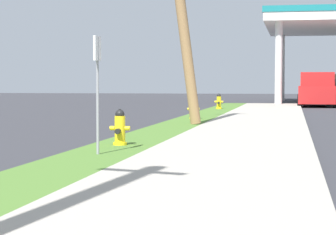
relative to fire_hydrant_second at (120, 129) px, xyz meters
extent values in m
cylinder|color=yellow|center=(0.00, 0.01, -0.30)|extent=(0.29, 0.29, 0.06)
cylinder|color=yellow|center=(0.00, 0.01, -0.03)|extent=(0.22, 0.22, 0.60)
sphere|color=black|center=(0.00, 0.01, 0.31)|extent=(0.19, 0.19, 0.19)
cylinder|color=black|center=(0.00, 0.01, 0.39)|extent=(0.06, 0.06, 0.05)
cylinder|color=yellow|center=(-0.16, 0.01, 0.02)|extent=(0.10, 0.09, 0.09)
cylinder|color=yellow|center=(0.16, 0.01, 0.02)|extent=(0.10, 0.09, 0.09)
cylinder|color=black|center=(0.00, -0.16, -0.03)|extent=(0.11, 0.12, 0.11)
cylinder|color=yellow|center=(0.05, 9.98, -0.30)|extent=(0.29, 0.29, 0.06)
cylinder|color=yellow|center=(0.05, 9.98, -0.03)|extent=(0.22, 0.22, 0.60)
sphere|color=black|center=(0.05, 9.98, 0.31)|extent=(0.19, 0.19, 0.19)
cylinder|color=black|center=(0.05, 9.98, 0.39)|extent=(0.06, 0.06, 0.05)
cylinder|color=yellow|center=(-0.11, 9.98, 0.02)|extent=(0.10, 0.09, 0.09)
cylinder|color=yellow|center=(0.21, 9.98, 0.02)|extent=(0.10, 0.09, 0.09)
cylinder|color=black|center=(0.05, 9.81, -0.03)|extent=(0.11, 0.12, 0.11)
cylinder|color=yellow|center=(-0.02, 18.81, -0.30)|extent=(0.29, 0.29, 0.06)
cylinder|color=yellow|center=(-0.02, 18.81, -0.03)|extent=(0.22, 0.22, 0.60)
sphere|color=black|center=(-0.02, 18.81, 0.31)|extent=(0.19, 0.19, 0.19)
cylinder|color=black|center=(-0.02, 18.81, 0.39)|extent=(0.06, 0.06, 0.05)
cylinder|color=yellow|center=(-0.18, 18.81, 0.02)|extent=(0.10, 0.09, 0.09)
cylinder|color=yellow|center=(0.14, 18.81, 0.02)|extent=(0.10, 0.09, 0.09)
cylinder|color=black|center=(-0.02, 18.64, -0.03)|extent=(0.11, 0.12, 0.11)
cylinder|color=gray|center=(0.05, -1.74, 0.72)|extent=(0.05, 0.05, 2.10)
cube|color=white|center=(0.05, -1.74, 1.57)|extent=(0.04, 0.36, 0.44)
cylinder|color=silver|center=(2.64, 27.01, 2.06)|extent=(0.44, 0.44, 5.01)
cylinder|color=silver|center=(2.64, 38.90, 2.06)|extent=(0.44, 0.44, 5.01)
cube|color=white|center=(5.83, 32.96, 4.81)|extent=(8.16, 13.68, 0.50)
cube|color=#197A7F|center=(5.83, 32.96, 5.24)|extent=(8.26, 13.78, 0.36)
cube|color=#47474C|center=(5.83, 27.01, 0.35)|extent=(0.70, 1.10, 1.60)
cube|color=#47474C|center=(5.83, 38.90, 0.35)|extent=(0.70, 1.10, 1.60)
cube|color=#BCBCC1|center=(5.10, 39.96, 0.14)|extent=(2.11, 4.61, 0.85)
cube|color=#BCBCC1|center=(5.09, 39.73, 0.85)|extent=(1.73, 2.12, 0.56)
cylinder|color=black|center=(4.36, 41.71, -0.15)|extent=(0.26, 0.61, 0.60)
cylinder|color=black|center=(6.07, 41.60, -0.15)|extent=(0.26, 0.61, 0.60)
cylinder|color=black|center=(4.14, 38.32, -0.15)|extent=(0.26, 0.61, 0.60)
cylinder|color=black|center=(5.85, 38.20, -0.15)|extent=(0.26, 0.61, 0.60)
cylinder|color=black|center=(6.24, 35.52, -0.07)|extent=(0.22, 0.76, 0.76)
cylinder|color=black|center=(6.26, 31.22, -0.07)|extent=(0.22, 0.76, 0.76)
cube|color=red|center=(4.95, 26.34, 0.26)|extent=(2.32, 5.51, 1.00)
cube|color=red|center=(4.89, 25.37, 1.14)|extent=(1.96, 2.16, 0.76)
cube|color=red|center=(5.02, 27.52, 0.88)|extent=(2.05, 3.02, 0.24)
cylinder|color=black|center=(5.77, 24.13, -0.07)|extent=(0.27, 0.77, 0.76)
cylinder|color=black|center=(3.87, 24.25, -0.07)|extent=(0.27, 0.77, 0.76)
cylinder|color=black|center=(6.03, 28.43, -0.07)|extent=(0.27, 0.77, 0.76)
cylinder|color=black|center=(4.13, 28.54, -0.07)|extent=(0.27, 0.77, 0.76)
camera|label=1|loc=(3.50, -13.21, 0.97)|focal=71.05mm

